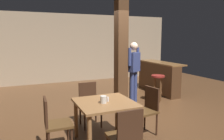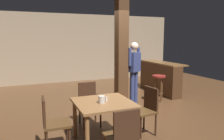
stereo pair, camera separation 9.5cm
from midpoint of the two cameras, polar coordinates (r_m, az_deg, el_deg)
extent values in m
plane|color=#4C301C|center=(5.50, 4.97, -11.10)|extent=(10.80, 10.80, 0.00)
cube|color=gray|center=(9.39, -8.10, 5.72)|extent=(8.00, 0.10, 2.80)
cube|color=#4C301C|center=(5.63, 1.89, 4.01)|extent=(0.28, 0.28, 2.80)
cube|color=brown|center=(3.81, -2.54, -8.59)|extent=(0.97, 0.97, 0.04)
cylinder|color=brown|center=(4.44, 0.65, -11.09)|extent=(0.07, 0.07, 0.70)
cylinder|color=brown|center=(4.19, -10.03, -12.43)|extent=(0.07, 0.07, 0.70)
cylinder|color=brown|center=(3.75, 6.00, -14.94)|extent=(0.07, 0.07, 0.70)
cylinder|color=brown|center=(3.45, -6.68, -17.10)|extent=(0.07, 0.07, 0.70)
cube|color=#4C3319|center=(3.74, -14.51, -13.61)|extent=(0.44, 0.44, 0.04)
cube|color=#382114|center=(3.65, -17.69, -10.54)|extent=(0.05, 0.38, 0.45)
cylinder|color=#382114|center=(4.00, -12.11, -15.48)|extent=(0.04, 0.04, 0.43)
cylinder|color=#382114|center=(3.69, -11.21, -17.61)|extent=(0.04, 0.04, 0.43)
cylinder|color=#382114|center=(3.97, -17.30, -15.88)|extent=(0.04, 0.04, 0.43)
cube|color=#4C3319|center=(4.59, -6.26, -9.19)|extent=(0.42, 0.42, 0.04)
cube|color=#382114|center=(4.70, -6.98, -5.91)|extent=(0.38, 0.04, 0.45)
cylinder|color=#382114|center=(4.55, -3.41, -12.28)|extent=(0.04, 0.04, 0.43)
cylinder|color=#382114|center=(4.46, -7.76, -12.81)|extent=(0.04, 0.04, 0.43)
cylinder|color=#382114|center=(4.87, -4.81, -10.91)|extent=(0.04, 0.04, 0.43)
cylinder|color=#382114|center=(4.78, -8.88, -11.37)|extent=(0.04, 0.04, 0.43)
cube|color=#4C3319|center=(3.22, 2.16, -17.05)|extent=(0.42, 0.42, 0.04)
cube|color=#382114|center=(2.97, 3.83, -14.58)|extent=(0.38, 0.04, 0.45)
cube|color=#4C3319|center=(4.25, 7.65, -10.68)|extent=(0.48, 0.48, 0.04)
cube|color=#382114|center=(4.30, 9.72, -7.35)|extent=(0.09, 0.38, 0.45)
cylinder|color=#382114|center=(4.10, 7.22, -14.78)|extent=(0.04, 0.04, 0.43)
cylinder|color=#382114|center=(4.35, 4.26, -13.30)|extent=(0.04, 0.04, 0.43)
cylinder|color=#382114|center=(4.31, 10.96, -13.67)|extent=(0.04, 0.04, 0.43)
cylinder|color=#382114|center=(4.55, 7.93, -12.35)|extent=(0.04, 0.04, 0.43)
cylinder|color=beige|center=(3.72, -3.01, -7.70)|extent=(0.11, 0.11, 0.12)
cylinder|color=silver|center=(3.81, -1.80, -7.62)|extent=(0.03, 0.03, 0.08)
cube|color=navy|center=(5.76, 5.21, 2.08)|extent=(0.39, 0.33, 0.50)
sphere|color=beige|center=(5.72, 5.27, 6.21)|extent=(0.28, 0.28, 0.21)
cylinder|color=navy|center=(5.94, 5.55, -4.82)|extent=(0.16, 0.16, 0.95)
cylinder|color=navy|center=(5.82, 4.68, -5.11)|extent=(0.16, 0.16, 0.95)
cylinder|color=navy|center=(5.90, 6.28, 3.68)|extent=(0.11, 0.11, 0.46)
cylinder|color=navy|center=(5.58, 4.12, 3.44)|extent=(0.11, 0.11, 0.46)
cube|color=brown|center=(7.48, 12.30, 1.87)|extent=(0.56, 1.89, 0.04)
cube|color=#422816|center=(7.50, 11.56, -2.04)|extent=(0.36, 1.89, 0.98)
cylinder|color=maroon|center=(6.37, 11.50, -1.58)|extent=(0.38, 0.38, 0.05)
torus|color=brown|center=(6.47, 11.38, -5.80)|extent=(0.26, 0.26, 0.02)
cylinder|color=brown|center=(6.55, 10.79, -4.73)|extent=(0.03, 0.03, 0.72)
cylinder|color=brown|center=(6.35, 12.03, -5.17)|extent=(0.03, 0.03, 0.72)
cylinder|color=brown|center=(6.52, 12.29, -4.83)|extent=(0.03, 0.03, 0.72)
cylinder|color=brown|center=(6.38, 10.50, -5.06)|extent=(0.03, 0.03, 0.72)
camera|label=1|loc=(0.05, -90.53, -0.08)|focal=35.00mm
camera|label=2|loc=(0.05, 89.47, 0.08)|focal=35.00mm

